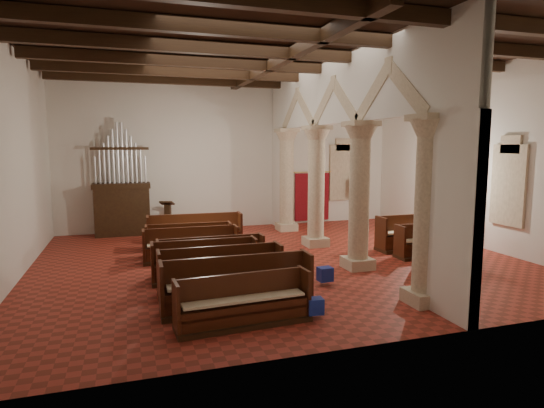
{
  "coord_description": "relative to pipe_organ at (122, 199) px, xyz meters",
  "views": [
    {
      "loc": [
        -4.24,
        -12.59,
        3.44
      ],
      "look_at": [
        -0.08,
        0.5,
        1.64
      ],
      "focal_mm": 30.0,
      "sensor_mm": 36.0,
      "label": 1
    }
  ],
  "objects": [
    {
      "name": "ceiling",
      "position": [
        4.5,
        -5.5,
        4.63
      ],
      "size": [
        14.0,
        14.0,
        0.0
      ],
      "primitive_type": "plane",
      "rotation": [
        3.14,
        0.0,
        0.0
      ],
      "color": "black",
      "rests_on": "wall_back"
    },
    {
      "name": "window_back",
      "position": [
        9.5,
        0.48,
        0.83
      ],
      "size": [
        1.0,
        0.03,
        2.2
      ],
      "primitive_type": "cube",
      "color": "#367B5F",
      "rests_on": "wall_back"
    },
    {
      "name": "nave_pew_4",
      "position": [
        2.34,
        -6.11,
        -1.06
      ],
      "size": [
        2.9,
        0.65,
        0.95
      ],
      "rotation": [
        0.0,
        0.0,
        0.01
      ],
      "color": "#332110",
      "rests_on": "floor"
    },
    {
      "name": "nave_pew_0",
      "position": [
        2.27,
        -9.96,
        -1.05
      ],
      "size": [
        2.66,
        0.82,
        0.98
      ],
      "rotation": [
        0.0,
        0.0,
        0.06
      ],
      "color": "#332110",
      "rests_on": "floor"
    },
    {
      "name": "wall_right",
      "position": [
        11.5,
        -5.5,
        1.63
      ],
      "size": [
        0.02,
        12.0,
        6.0
      ],
      "primitive_type": "cube",
      "color": "silver",
      "rests_on": "floor"
    },
    {
      "name": "wall_left",
      "position": [
        -2.5,
        -5.5,
        1.63
      ],
      "size": [
        0.02,
        12.0,
        6.0
      ],
      "primitive_type": "cube",
      "color": "silver",
      "rests_on": "floor"
    },
    {
      "name": "nave_pew_6",
      "position": [
        2.0,
        -4.02,
        -1.04
      ],
      "size": [
        2.67,
        0.8,
        0.99
      ],
      "rotation": [
        0.0,
        0.0,
        -0.05
      ],
      "color": "#332110",
      "rests_on": "floor"
    },
    {
      "name": "processional_banner",
      "position": [
        9.89,
        -0.01,
        -0.62
      ],
      "size": [
        0.47,
        0.6,
        2.07
      ],
      "rotation": [
        0.0,
        0.0,
        0.1
      ],
      "color": "#332110",
      "rests_on": "floor"
    },
    {
      "name": "arcade",
      "position": [
        6.3,
        -5.5,
        2.19
      ],
      "size": [
        0.9,
        11.9,
        6.0
      ],
      "color": "beige",
      "rests_on": "floor"
    },
    {
      "name": "aisle_pew_1",
      "position": [
        8.85,
        -6.48,
        -1.02
      ],
      "size": [
        1.78,
        0.72,
        1.03
      ],
      "rotation": [
        0.0,
        0.0,
        -0.02
      ],
      "color": "#332110",
      "rests_on": "floor"
    },
    {
      "name": "hymnal_box_a",
      "position": [
        3.7,
        -10.07,
        -1.11
      ],
      "size": [
        0.34,
        0.28,
        0.32
      ],
      "primitive_type": "cube",
      "rotation": [
        0.0,
        0.0,
        -0.08
      ],
      "color": "navy",
      "rests_on": "floor"
    },
    {
      "name": "nave_pew_1",
      "position": [
        2.36,
        -9.1,
        -1.0
      ],
      "size": [
        3.19,
        0.76,
        1.11
      ],
      "rotation": [
        0.0,
        0.0,
        -0.01
      ],
      "color": "#332110",
      "rests_on": "floor"
    },
    {
      "name": "nave_pew_3",
      "position": [
        2.05,
        -6.81,
        -1.03
      ],
      "size": [
        2.68,
        0.74,
        1.03
      ],
      "rotation": [
        0.0,
        0.0,
        -0.02
      ],
      "color": "#332110",
      "rests_on": "floor"
    },
    {
      "name": "dossal_curtain",
      "position": [
        8.0,
        0.42,
        -0.21
      ],
      "size": [
        1.8,
        0.07,
        2.17
      ],
      "color": "maroon",
      "rests_on": "floor"
    },
    {
      "name": "tube_heater_b",
      "position": [
        2.77,
        -9.48,
        -1.21
      ],
      "size": [
        1.11,
        0.13,
        0.11
      ],
      "primitive_type": "cylinder",
      "rotation": [
        0.0,
        1.57,
        0.02
      ],
      "color": "silver",
      "rests_on": "floor"
    },
    {
      "name": "wall_back",
      "position": [
        4.5,
        0.5,
        1.63
      ],
      "size": [
        14.0,
        0.02,
        6.0
      ],
      "primitive_type": "cube",
      "color": "silver",
      "rests_on": "floor"
    },
    {
      "name": "hymnal_box_c",
      "position": [
        4.14,
        -5.25,
        -1.13
      ],
      "size": [
        0.31,
        0.27,
        0.27
      ],
      "primitive_type": "cube",
      "rotation": [
        0.0,
        0.0,
        -0.18
      ],
      "color": "navy",
      "rests_on": "floor"
    },
    {
      "name": "nave_pew_7",
      "position": [
        2.33,
        -3.07,
        -1.0
      ],
      "size": [
        3.15,
        0.85,
        1.14
      ],
      "rotation": [
        0.0,
        0.0,
        -0.03
      ],
      "color": "#332110",
      "rests_on": "floor"
    },
    {
      "name": "lectern",
      "position": [
        1.7,
        -0.01,
        -0.84
      ],
      "size": [
        0.62,
        0.66,
        1.28
      ],
      "rotation": [
        0.0,
        0.0,
        -0.36
      ],
      "color": "#362511",
      "rests_on": "floor"
    },
    {
      "name": "nave_pew_2",
      "position": [
        2.25,
        -7.9,
        -1.02
      ],
      "size": [
        2.9,
        0.72,
        1.07
      ],
      "rotation": [
        0.0,
        0.0,
        0.0
      ],
      "color": "#332110",
      "rests_on": "floor"
    },
    {
      "name": "ceiling_beams",
      "position": [
        4.5,
        -5.5,
        4.45
      ],
      "size": [
        13.8,
        11.8,
        0.3
      ],
      "primitive_type": null,
      "color": "#332110",
      "rests_on": "wall_back"
    },
    {
      "name": "hymnal_box_b",
      "position": [
        4.8,
        -8.12,
        -1.1
      ],
      "size": [
        0.37,
        0.31,
        0.35
      ],
      "primitive_type": "cube",
      "rotation": [
        0.0,
        0.0,
        0.07
      ],
      "color": "#163797",
      "rests_on": "floor"
    },
    {
      "name": "aisle_pew_2",
      "position": [
        8.94,
        -5.47,
        -0.98
      ],
      "size": [
        2.09,
        0.81,
        1.15
      ],
      "rotation": [
        0.0,
        0.0,
        0.02
      ],
      "color": "#332110",
      "rests_on": "floor"
    },
    {
      "name": "window_right_b",
      "position": [
        11.48,
        -3.0,
        0.83
      ],
      "size": [
        0.03,
        1.0,
        2.2
      ],
      "primitive_type": "cube",
      "color": "#367B5F",
      "rests_on": "wall_right"
    },
    {
      "name": "nave_pew_8",
      "position": [
        2.27,
        -2.0,
        -1.06
      ],
      "size": [
        2.59,
        0.69,
        0.95
      ],
      "rotation": [
        0.0,
        0.0,
        0.02
      ],
      "color": "#332110",
      "rests_on": "floor"
    },
    {
      "name": "aisle_pew_0",
      "position": [
        8.82,
        -7.54,
        -1.03
      ],
      "size": [
        1.72,
        0.75,
        1.0
      ],
      "rotation": [
        0.0,
        0.0,
        -0.05
      ],
      "color": "#332110",
      "rests_on": "floor"
    },
    {
      "name": "pipe_organ",
      "position": [
        0.0,
        0.0,
        0.0
      ],
      "size": [
        2.1,
        0.85,
        4.4
      ],
      "color": "#332110",
      "rests_on": "floor"
    },
    {
      "name": "wall_front",
      "position": [
        4.5,
        -11.5,
        1.63
      ],
      "size": [
        14.0,
        0.02,
        6.0
      ],
      "primitive_type": "cube",
      "color": "silver",
      "rests_on": "floor"
    },
    {
      "name": "tube_heater_a",
      "position": [
        2.05,
        -9.29,
        -1.21
      ],
      "size": [
        1.02,
        0.5,
        0.11
      ],
      "primitive_type": "cylinder",
      "rotation": [
        0.0,
        1.57,
        -0.39
      ],
      "color": "silver",
      "rests_on": "floor"
    },
    {
      "name": "window_right_a",
      "position": [
        11.48,
        -7.0,
        0.83
      ],
      "size": [
        0.03,
        1.0,
        2.2
      ],
      "primitive_type": "cube",
      "color": "#367B5F",
      "rests_on": "wall_right"
    },
    {
      "name": "nave_pew_5",
      "position": [
        1.98,
        -4.72,
        -1.04
      ],
      "size": [
        2.81,
        0.72,
        0.99
      ],
      "rotation": [
        0.0,
        0.0,
        -0.02
      ],
      "color": "#332110",
      "rests_on": "floor"
    },
    {
      "name": "floor",
      "position": [
        4.5,
        -5.5,
        -1.37
      ],
      "size": [
        14.0,
        14.0,
        0.0
      ],
      "primitive_type": "plane",
      "color": "#9C2E22",
      "rests_on": "ground"
    }
  ]
}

